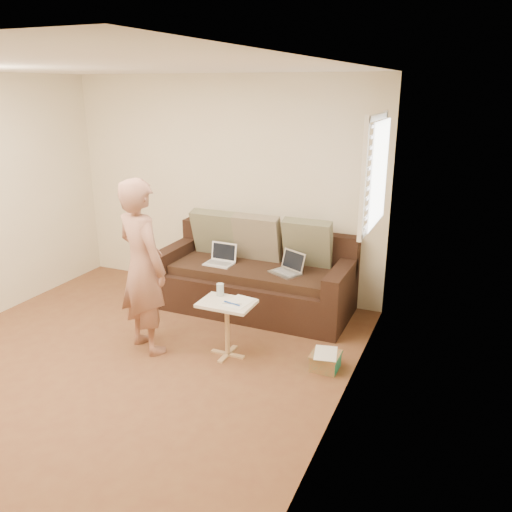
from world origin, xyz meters
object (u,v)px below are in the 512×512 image
(laptop_silver, at_px, (285,274))
(drinking_glass, at_px, (220,290))
(sofa, at_px, (254,274))
(person, at_px, (143,267))
(laptop_white, at_px, (219,265))
(striped_box, at_px, (325,361))
(side_table, at_px, (227,329))

(laptop_silver, xyz_separation_m, drinking_glass, (-0.33, -0.90, 0.09))
(sofa, bearing_deg, drinking_glass, -85.43)
(person, bearing_deg, laptop_white, -75.81)
(drinking_glass, bearing_deg, striped_box, 0.47)
(side_table, bearing_deg, striped_box, 7.56)
(drinking_glass, xyz_separation_m, striped_box, (1.06, 0.01, -0.53))
(person, relative_size, striped_box, 6.58)
(person, distance_m, side_table, 0.99)
(laptop_silver, distance_m, side_table, 1.06)
(drinking_glass, bearing_deg, side_table, -42.71)
(person, height_order, side_table, person)
(laptop_white, bearing_deg, side_table, -57.76)
(drinking_glass, distance_m, striped_box, 1.18)
(sofa, height_order, drinking_glass, sofa)
(striped_box, bearing_deg, laptop_white, 150.13)
(drinking_glass, bearing_deg, sofa, 94.57)
(person, relative_size, side_table, 3.06)
(side_table, distance_m, striped_box, 0.96)
(sofa, height_order, side_table, sofa)
(laptop_white, height_order, person, person)
(sofa, bearing_deg, striped_box, -40.85)
(sofa, distance_m, drinking_glass, 1.01)
(laptop_white, relative_size, striped_box, 1.23)
(sofa, xyz_separation_m, striped_box, (1.14, -0.98, -0.34))
(laptop_white, height_order, striped_box, laptop_white)
(laptop_silver, bearing_deg, person, -102.97)
(side_table, bearing_deg, laptop_silver, 78.74)
(striped_box, bearing_deg, laptop_silver, 129.35)
(drinking_glass, bearing_deg, laptop_silver, 70.04)
(sofa, xyz_separation_m, person, (-0.59, -1.28, 0.42))
(sofa, xyz_separation_m, laptop_white, (-0.39, -0.11, 0.10))
(sofa, height_order, person, person)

